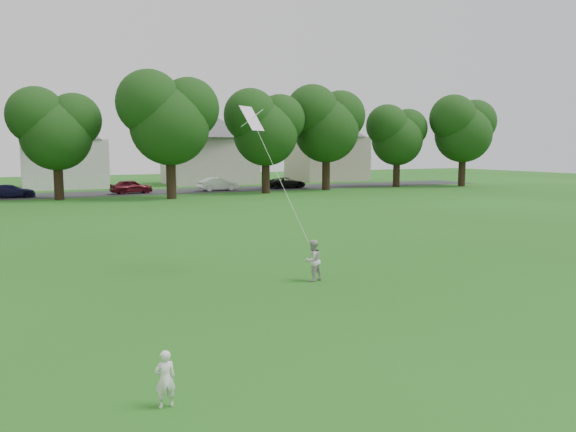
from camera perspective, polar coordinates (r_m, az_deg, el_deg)
name	(u,v)px	position (r m, az deg, el deg)	size (l,w,h in m)	color
ground	(261,327)	(13.35, -2.73, -11.18)	(160.00, 160.00, 0.00)	#1E5413
street	(75,195)	(54.04, -20.83, 2.04)	(90.00, 7.00, 0.01)	#2D2D30
toddler	(165,379)	(9.53, -12.38, -15.86)	(0.35, 0.23, 0.95)	white
older_boy	(313,260)	(17.61, 2.52, -4.54)	(0.63, 0.49, 1.30)	beige
kite	(282,183)	(17.96, -0.66, 3.34)	(1.12, 1.53, 4.90)	white
tree_row	(148,121)	(48.95, -14.06, 9.37)	(83.18, 9.48, 10.69)	black
parked_cars	(47,190)	(52.83, -23.32, 2.48)	(54.74, 2.23, 1.29)	black
house_row	(68,139)	(63.90, -21.43, 7.33)	(77.19, 14.23, 10.35)	silver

